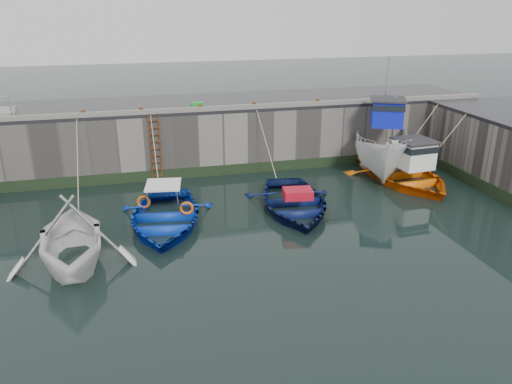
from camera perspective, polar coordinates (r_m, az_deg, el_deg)
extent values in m
plane|color=black|center=(15.30, -1.10, -10.22)|extent=(120.00, 120.00, 0.00)
cube|color=slate|center=(26.23, -7.37, 6.58)|extent=(30.00, 5.00, 3.00)
cube|color=black|center=(25.89, -7.53, 9.97)|extent=(30.00, 5.00, 0.16)
cube|color=slate|center=(23.57, -6.84, 9.38)|extent=(30.00, 0.30, 0.20)
cube|color=black|center=(24.16, -6.47, 2.28)|extent=(30.00, 0.08, 0.50)
cylinder|color=#3F1E0F|center=(23.56, -11.96, 4.91)|extent=(0.07, 0.07, 3.20)
cylinder|color=#3F1E0F|center=(23.58, -10.89, 5.00)|extent=(0.07, 0.07, 3.20)
cube|color=#3F1E0F|center=(23.95, -11.20, 1.84)|extent=(0.44, 0.06, 0.05)
cube|color=#3F1E0F|center=(23.84, -11.25, 2.58)|extent=(0.44, 0.06, 0.05)
cube|color=#3F1E0F|center=(23.74, -11.31, 3.34)|extent=(0.44, 0.06, 0.05)
cube|color=#3F1E0F|center=(23.65, -11.36, 4.10)|extent=(0.44, 0.06, 0.05)
cube|color=#3F1E0F|center=(23.56, -11.42, 4.87)|extent=(0.44, 0.06, 0.05)
cube|color=#3F1E0F|center=(23.47, -11.48, 5.64)|extent=(0.44, 0.06, 0.05)
cube|color=#3F1E0F|center=(23.39, -11.53, 6.42)|extent=(0.44, 0.06, 0.05)
cube|color=#3F1E0F|center=(23.31, -11.59, 7.21)|extent=(0.44, 0.06, 0.05)
cube|color=#3F1E0F|center=(23.24, -11.65, 8.00)|extent=(0.44, 0.06, 0.05)
imported|color=silver|center=(17.27, -20.02, -7.74)|extent=(4.51, 5.14, 2.58)
imported|color=#0B31AA|center=(19.30, -10.39, -3.66)|extent=(4.70, 6.02, 1.14)
imported|color=#0B1544|center=(20.38, 4.29, -1.99)|extent=(4.59, 5.91, 1.12)
imported|color=silver|center=(25.62, 14.25, 4.68)|extent=(5.36, 7.64, 2.77)
cube|color=#0D16C4|center=(24.58, 14.75, 8.74)|extent=(1.89, 1.94, 1.20)
cube|color=black|center=(24.51, 14.82, 9.54)|extent=(1.97, 2.02, 0.28)
cube|color=#262628|center=(24.46, 14.88, 10.20)|extent=(2.15, 2.20, 0.08)
cylinder|color=#A5A8AD|center=(26.19, 14.64, 11.47)|extent=(0.08, 0.08, 3.00)
imported|color=orange|center=(24.40, 16.44, 1.78)|extent=(4.79, 6.36, 1.25)
cube|color=white|center=(23.58, 17.56, 4.13)|extent=(1.52, 1.61, 1.20)
cube|color=black|center=(23.49, 17.65, 4.95)|extent=(1.59, 1.68, 0.28)
cube|color=#262628|center=(23.42, 17.73, 5.63)|extent=(1.74, 1.83, 0.08)
cylinder|color=#A5A8AD|center=(24.77, 15.37, 7.30)|extent=(0.08, 0.08, 3.00)
cube|color=green|center=(24.10, -6.76, 9.78)|extent=(0.63, 0.42, 0.32)
cylinder|color=#A5A8AD|center=(24.29, -26.29, 8.70)|extent=(0.05, 0.05, 1.00)
cylinder|color=#3F1E0F|center=(23.57, -19.14, 8.48)|extent=(0.18, 0.18, 0.28)
cylinder|color=#3F1E0F|center=(23.48, -13.00, 9.05)|extent=(0.18, 0.18, 0.28)
cylinder|color=#3F1E0F|center=(23.68, -6.39, 9.55)|extent=(0.18, 0.18, 0.28)
cylinder|color=#3F1E0F|center=(24.17, -0.19, 9.90)|extent=(0.18, 0.18, 0.28)
cylinder|color=#3F1E0F|center=(25.12, 7.03, 10.17)|extent=(0.18, 0.18, 0.28)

